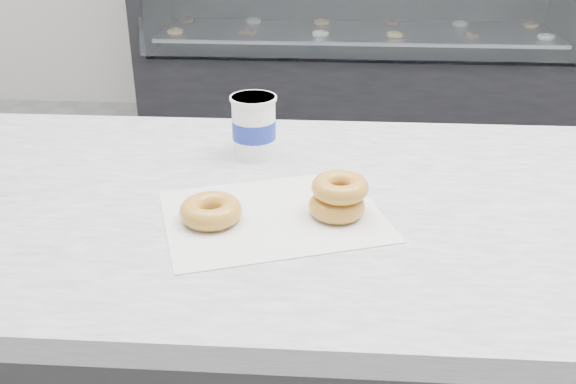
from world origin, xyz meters
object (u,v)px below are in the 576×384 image
display_case (356,47)px  donut_stack (338,197)px  donut_single (211,211)px  coffee_cup (254,126)px

display_case → donut_stack: display_case is taller
donut_single → coffee_cup: 0.27m
donut_stack → coffee_cup: size_ratio=0.86×
donut_single → coffee_cup: coffee_cup is taller
display_case → donut_stack: 2.81m
coffee_cup → donut_single: bearing=-103.9°
donut_stack → display_case: bearing=87.4°
display_case → donut_single: 2.86m
donut_stack → donut_single: bearing=-170.5°
display_case → donut_single: (-0.32, -2.81, 0.43)m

